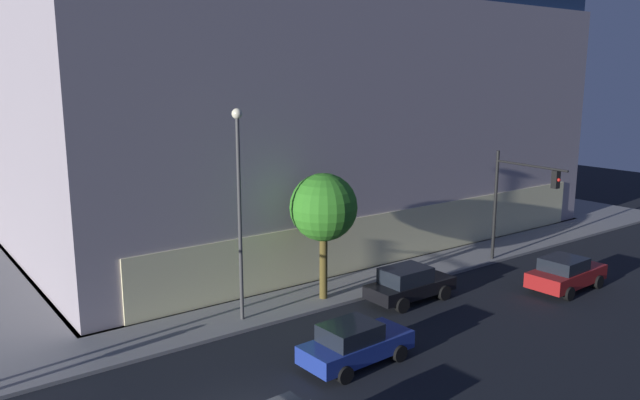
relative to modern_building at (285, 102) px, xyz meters
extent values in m
cube|color=gray|center=(-15.53, 15.05, -8.56)|extent=(80.00, 60.00, 0.15)
cube|color=#4C4C51|center=(0.00, 0.04, -8.56)|extent=(35.51, 23.68, 0.15)
cube|color=#FBF0B0|center=(0.00, -11.40, -7.03)|extent=(31.60, 0.60, 2.90)
cube|color=#9C9199|center=(0.00, 0.04, -1.20)|extent=(35.11, 23.28, 14.57)
cylinder|color=black|center=(4.51, -14.55, -5.38)|extent=(0.18, 0.18, 6.20)
cylinder|color=black|center=(4.31, -16.82, -2.85)|extent=(0.52, 4.55, 0.12)
cube|color=black|center=(4.17, -18.41, -3.35)|extent=(0.35, 0.35, 0.90)
sphere|color=red|center=(4.15, -18.59, -3.35)|extent=(0.18, 0.18, 0.18)
cylinder|color=#434343|center=(-11.46, -13.91, -4.18)|extent=(0.16, 0.16, 8.62)
sphere|color=#F9EFC6|center=(-11.46, -13.91, 0.28)|extent=(0.44, 0.44, 0.44)
cylinder|color=brown|center=(-7.11, -13.93, -6.93)|extent=(0.37, 0.37, 3.12)
sphere|color=#338523|center=(-7.11, -13.93, -4.11)|extent=(3.13, 3.13, 3.13)
cube|color=navy|center=(-10.00, -19.81, -7.98)|extent=(4.41, 1.96, 0.66)
cube|color=black|center=(-10.32, -19.83, -7.34)|extent=(2.10, 1.69, 0.63)
cube|color=#F9F4CC|center=(-7.90, -19.19, -7.98)|extent=(0.13, 0.20, 0.12)
cube|color=#F9F4CC|center=(-7.86, -20.25, -7.98)|extent=(0.13, 0.20, 0.12)
cylinder|color=black|center=(-8.69, -18.87, -8.32)|extent=(0.65, 0.27, 0.64)
cylinder|color=black|center=(-8.62, -20.64, -8.32)|extent=(0.65, 0.27, 0.64)
cylinder|color=black|center=(-11.38, -18.98, -8.32)|extent=(0.65, 0.27, 0.64)
cylinder|color=black|center=(-11.30, -20.76, -8.32)|extent=(0.65, 0.27, 0.64)
cube|color=black|center=(-3.81, -16.34, -7.97)|extent=(4.43, 1.76, 0.61)
cube|color=black|center=(-4.14, -16.34, -7.31)|extent=(2.23, 1.59, 0.71)
cube|color=#F9F4CC|center=(-1.65, -15.81, -7.97)|extent=(0.12, 0.20, 0.12)
cube|color=#F9F4CC|center=(-1.65, -16.87, -7.97)|extent=(0.12, 0.20, 0.12)
cylinder|color=black|center=(-2.44, -15.46, -8.28)|extent=(0.72, 0.24, 0.72)
cylinder|color=black|center=(-2.44, -17.22, -8.28)|extent=(0.72, 0.24, 0.72)
cylinder|color=black|center=(-5.19, -15.47, -8.28)|extent=(0.72, 0.24, 0.72)
cylinder|color=black|center=(-5.18, -17.22, -8.28)|extent=(0.72, 0.24, 0.72)
cube|color=maroon|center=(3.54, -19.78, -7.93)|extent=(4.50, 2.08, 0.72)
cube|color=black|center=(3.21, -19.80, -7.27)|extent=(2.07, 1.80, 0.61)
cube|color=#F9F4CC|center=(5.68, -19.12, -7.93)|extent=(0.13, 0.20, 0.12)
cube|color=#F9F4CC|center=(5.73, -20.27, -7.93)|extent=(0.13, 0.20, 0.12)
cylinder|color=black|center=(4.88, -18.78, -8.30)|extent=(0.69, 0.27, 0.68)
cylinder|color=black|center=(4.95, -20.68, -8.30)|extent=(0.69, 0.27, 0.68)
cylinder|color=black|center=(2.13, -18.89, -8.30)|extent=(0.69, 0.27, 0.68)
cylinder|color=black|center=(2.21, -20.79, -8.30)|extent=(0.69, 0.27, 0.68)
camera|label=1|loc=(-23.70, -36.06, 1.78)|focal=34.76mm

